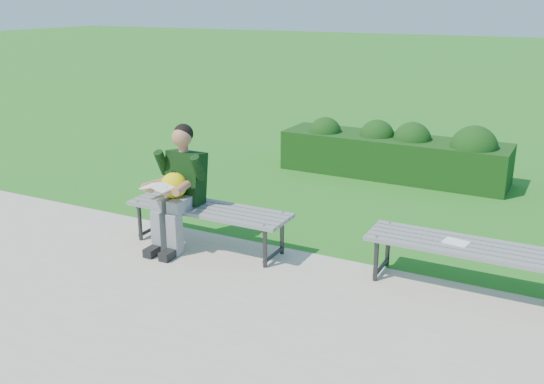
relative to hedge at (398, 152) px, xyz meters
The scene contains 7 objects.
ground 3.30m from the hedge, 96.47° to the right, with size 80.00×80.00×0.00m.
walkway 5.04m from the hedge, 94.22° to the right, with size 30.00×3.50×0.02m.
hedge is the anchor object (origin of this frame).
bench_left 3.75m from the hedge, 105.96° to the right, with size 1.80×0.50×0.46m.
bench_right 3.75m from the hedge, 64.73° to the right, with size 1.80×0.50×0.46m.
seated_boy 3.95m from the hedge, 109.77° to the right, with size 0.56×0.76×1.31m.
paper_sheet 3.71m from the hedge, 66.13° to the right, with size 0.24×0.19×0.01m.
Camera 1 is at (2.71, -5.42, 2.59)m, focal length 40.00 mm.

